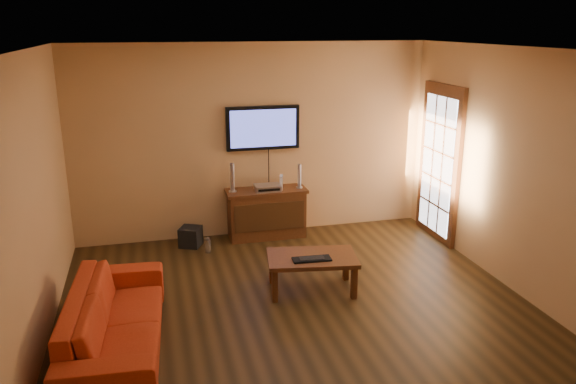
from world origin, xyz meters
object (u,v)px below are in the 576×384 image
object	(u,v)px
speaker_left	(232,179)
bottle	(208,245)
coffee_table	(312,261)
sofa	(115,310)
keyboard	(312,259)
game_console	(281,182)
subwoofer	(191,237)
media_console	(267,213)
speaker_right	(299,177)
television	(263,128)
av_receiver	(267,188)

from	to	relation	value
speaker_left	bottle	distance (m)	0.97
coffee_table	bottle	size ratio (longest dim) A/B	4.82
sofa	bottle	world-z (taller)	sofa
coffee_table	keyboard	world-z (taller)	keyboard
speaker_left	game_console	bearing A→B (deg)	-3.63
game_console	subwoofer	size ratio (longest dim) A/B	0.75
media_console	game_console	xyz separation A→B (m)	(0.21, -0.03, 0.45)
sofa	speaker_right	size ratio (longest dim) A/B	5.99
media_console	coffee_table	size ratio (longest dim) A/B	1.05
television	speaker_left	distance (m)	0.83
game_console	keyboard	xyz separation A→B (m)	(-0.11, -1.86, -0.37)
speaker_right	keyboard	xyz separation A→B (m)	(-0.37, -1.86, -0.42)
coffee_table	game_console	xyz separation A→B (m)	(0.07, 1.76, 0.43)
sofa	subwoofer	xyz separation A→B (m)	(0.88, 2.40, -0.27)
speaker_right	game_console	xyz separation A→B (m)	(-0.26, -0.01, -0.06)
sofa	subwoofer	world-z (taller)	sofa
sofa	speaker_left	xyz separation A→B (m)	(1.50, 2.51, 0.48)
media_console	speaker_right	xyz separation A→B (m)	(0.47, -0.03, 0.50)
television	bottle	size ratio (longest dim) A/B	4.59
media_console	subwoofer	distance (m)	1.11
coffee_table	av_receiver	bearing A→B (deg)	94.24
television	game_console	distance (m)	0.80
television	speaker_right	xyz separation A→B (m)	(0.47, -0.20, -0.68)
sofa	speaker_left	size ratio (longest dim) A/B	5.10
speaker_right	keyboard	bearing A→B (deg)	-101.22
speaker_right	keyboard	world-z (taller)	speaker_right
coffee_table	sofa	size ratio (longest dim) A/B	0.52
subwoofer	media_console	bearing A→B (deg)	29.48
media_console	subwoofer	xyz separation A→B (m)	(-1.09, -0.09, -0.22)
sofa	av_receiver	bearing A→B (deg)	-35.16
coffee_table	game_console	distance (m)	1.81
sofa	speaker_left	bearing A→B (deg)	-27.16
television	keyboard	distance (m)	2.35
speaker_left	speaker_right	xyz separation A→B (m)	(0.95, -0.04, -0.03)
television	bottle	xyz separation A→B (m)	(-0.89, -0.56, -1.44)
television	subwoofer	bearing A→B (deg)	-166.13
sofa	speaker_right	xyz separation A→B (m)	(2.44, 2.47, 0.46)
speaker_left	game_console	distance (m)	0.69
speaker_left	keyboard	xyz separation A→B (m)	(0.58, -1.90, -0.45)
media_console	speaker_left	size ratio (longest dim) A/B	2.80
coffee_table	television	bearing A→B (deg)	94.00
sofa	av_receiver	world-z (taller)	sofa
sofa	keyboard	xyz separation A→B (m)	(2.07, 0.61, 0.03)
bottle	sofa	bearing A→B (deg)	-117.18
sofa	bottle	xyz separation A→B (m)	(1.08, 2.11, -0.30)
subwoofer	television	bearing A→B (deg)	38.59
media_console	av_receiver	distance (m)	0.39
bottle	keyboard	bearing A→B (deg)	-56.69
media_console	television	xyz separation A→B (m)	(0.00, 0.18, 1.19)
game_console	bottle	xyz separation A→B (m)	(-1.09, -0.35, -0.70)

